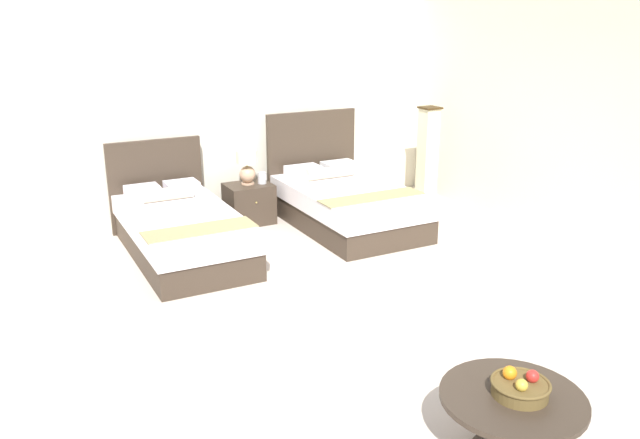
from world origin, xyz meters
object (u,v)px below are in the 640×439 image
bed_near_window (181,230)px  table_lamp (247,165)px  nightstand (249,204)px  coffee_table (512,410)px  fruit_bowl (520,387)px  vase (262,178)px  floor_lamp_corner (427,156)px  bed_near_corner (346,202)px

bed_near_window → table_lamp: 1.39m
nightstand → coffee_table: nightstand is taller
nightstand → coffee_table: size_ratio=0.66×
table_lamp → fruit_bowl: table_lamp is taller
bed_near_window → nightstand: size_ratio=3.88×
vase → floor_lamp_corner: floor_lamp_corner is taller
table_lamp → fruit_bowl: (-0.29, -5.01, -0.28)m
fruit_bowl → floor_lamp_corner: floor_lamp_corner is taller
vase → fruit_bowl: (-0.47, -4.95, -0.10)m
nightstand → table_lamp: table_lamp is taller
fruit_bowl → floor_lamp_corner: size_ratio=0.26×
nightstand → vase: bearing=-13.2°
bed_near_window → nightstand: (1.09, 0.69, -0.03)m
nightstand → coffee_table: (-0.33, -4.98, 0.07)m
coffee_table → floor_lamp_corner: size_ratio=0.64×
nightstand → fruit_bowl: bearing=-93.4°
coffee_table → floor_lamp_corner: 5.50m
vase → coffee_table: size_ratio=0.17×
vase → floor_lamp_corner: size_ratio=0.11×
bed_near_corner → vase: (-0.86, 0.65, 0.27)m
coffee_table → fruit_bowl: fruit_bowl is taller
coffee_table → fruit_bowl: bearing=-18.9°
bed_near_window → fruit_bowl: 4.38m
fruit_bowl → floor_lamp_corner: (2.85, 4.67, 0.20)m
floor_lamp_corner → bed_near_corner: bearing=-166.5°
table_lamp → coffee_table: 5.03m
vase → bed_near_corner: bearing=-37.1°
coffee_table → floor_lamp_corner: floor_lamp_corner is taller
vase → fruit_bowl: vase is taller
bed_near_window → nightstand: bearing=32.4°
nightstand → table_lamp: (-0.00, 0.02, 0.50)m
nightstand → fruit_bowl: fruit_bowl is taller
fruit_bowl → floor_lamp_corner: bearing=58.6°
bed_near_window → vase: 1.45m
vase → coffee_table: 4.97m
bed_near_corner → coffee_table: bearing=-107.5°
nightstand → floor_lamp_corner: bearing=-7.1°
bed_near_corner → table_lamp: bearing=145.5°
table_lamp → floor_lamp_corner: floor_lamp_corner is taller
bed_near_corner → coffee_table: (-1.36, -4.29, 0.02)m
bed_near_window → bed_near_corner: (2.12, 0.01, 0.02)m
nightstand → table_lamp: 0.50m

